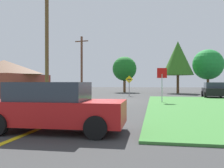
{
  "coord_description": "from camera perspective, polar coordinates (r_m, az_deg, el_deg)",
  "views": [
    {
      "loc": [
        3.9,
        -20.12,
        1.61
      ],
      "look_at": [
        -0.54,
        4.93,
        1.44
      ],
      "focal_mm": 37.59,
      "sensor_mm": 36.0,
      "label": 1
    }
  ],
  "objects": [
    {
      "name": "utility_pole_near",
      "position": [
        19.67,
        -15.57,
        9.72
      ],
      "size": [
        1.8,
        0.33,
        9.37
      ],
      "color": "brown",
      "rests_on": "ground"
    },
    {
      "name": "utility_pole_mid",
      "position": [
        30.29,
        -7.39,
        4.67
      ],
      "size": [
        1.79,
        0.43,
        7.49
      ],
      "color": "brown",
      "rests_on": "ground"
    },
    {
      "name": "lane_stripe_center",
      "position": [
        12.83,
        -7.78,
        -6.81
      ],
      "size": [
        0.2,
        14.0,
        0.01
      ],
      "primitive_type": "cube",
      "color": "yellow",
      "rests_on": "ground"
    },
    {
      "name": "ground_plane",
      "position": [
        20.55,
        -0.91,
        -4.11
      ],
      "size": [
        120.0,
        120.0,
        0.0
      ],
      "primitive_type": "plane",
      "color": "#373737"
    },
    {
      "name": "stop_sign",
      "position": [
        18.59,
        12.06,
        1.37
      ],
      "size": [
        0.76,
        0.22,
        2.73
      ],
      "rotation": [
        0.0,
        0.0,
        3.38
      ],
      "color": "#9EA0A8",
      "rests_on": "ground"
    },
    {
      "name": "barn",
      "position": [
        29.58,
        -24.81,
        1.27
      ],
      "size": [
        8.37,
        8.4,
        4.18
      ],
      "color": "maroon",
      "rests_on": "ground"
    },
    {
      "name": "oak_tree_left",
      "position": [
        36.06,
        15.73,
        6.06
      ],
      "size": [
        4.55,
        4.55,
        7.7
      ],
      "color": "brown",
      "rests_on": "ground"
    },
    {
      "name": "direction_sign",
      "position": [
        27.85,
        4.2,
        0.16
      ],
      "size": [
        0.91,
        0.08,
        2.42
      ],
      "color": "slate",
      "rests_on": "ground"
    },
    {
      "name": "pine_tree_center",
      "position": [
        38.57,
        3.05,
        3.71
      ],
      "size": [
        3.94,
        3.94,
        5.85
      ],
      "color": "brown",
      "rests_on": "ground"
    },
    {
      "name": "car_on_crossroad",
      "position": [
        27.17,
        23.45,
        -1.35
      ],
      "size": [
        2.48,
        4.51,
        1.62
      ],
      "rotation": [
        0.0,
        0.0,
        1.47
      ],
      "color": "black",
      "rests_on": "ground"
    },
    {
      "name": "car_behind_on_main_road",
      "position": [
        7.95,
        -13.78,
        -5.43
      ],
      "size": [
        4.5,
        2.08,
        1.62
      ],
      "rotation": [
        0.0,
        0.0,
        0.02
      ],
      "color": "red",
      "rests_on": "ground"
    },
    {
      "name": "parked_car_near_building",
      "position": [
        25.33,
        -12.54,
        -1.45
      ],
      "size": [
        4.63,
        2.24,
        1.62
      ],
      "rotation": [
        0.0,
        0.0,
        -0.09
      ],
      "color": "#196B33",
      "rests_on": "ground"
    },
    {
      "name": "oak_tree_right",
      "position": [
        39.03,
        22.31,
        4.4
      ],
      "size": [
        4.64,
        4.64,
        6.7
      ],
      "color": "brown",
      "rests_on": "ground"
    }
  ]
}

